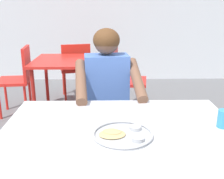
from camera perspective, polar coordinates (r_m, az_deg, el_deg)
table_foreground at (r=1.51m, az=1.76°, el=-10.59°), size 1.29×0.94×0.73m
thali_tray at (r=1.42m, az=2.26°, el=-9.25°), size 0.31×0.31×0.03m
drinking_cup at (r=1.61m, az=22.27°, el=-5.61°), size 0.07×0.07×0.10m
chair_foreground at (r=2.40m, az=-1.27°, el=-4.30°), size 0.44×0.46×0.84m
diner_foreground at (r=2.11m, az=-0.85°, el=-0.72°), size 0.53×0.58×1.20m
table_background_red at (r=3.46m, az=-8.50°, el=4.83°), size 0.91×0.83×0.72m
chair_red_left at (r=3.65m, az=-18.71°, el=2.73°), size 0.43×0.44×0.87m
chair_red_right at (r=3.41m, az=2.32°, el=3.01°), size 0.47×0.48×0.90m
chair_red_far at (r=4.07m, az=-7.55°, el=4.82°), size 0.50×0.48×0.83m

